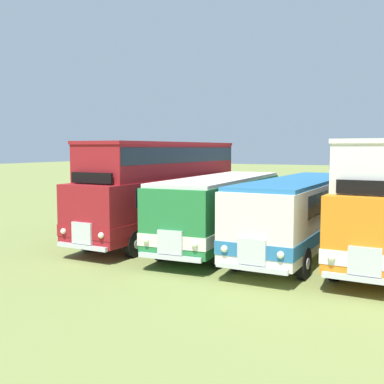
% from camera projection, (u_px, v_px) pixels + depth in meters
% --- Properties ---
extents(ground_plane, '(200.00, 200.00, 0.00)m').
position_uv_depth(ground_plane, '(341.00, 257.00, 18.28)').
color(ground_plane, olive).
extents(bus_first_in_row, '(2.91, 11.18, 4.49)m').
position_uv_depth(bus_first_in_row, '(163.00, 185.00, 22.13)').
color(bus_first_in_row, maroon).
rests_on(bus_first_in_row, ground).
extents(bus_second_in_row, '(3.05, 10.10, 2.99)m').
position_uv_depth(bus_second_in_row, '(222.00, 206.00, 20.14)').
color(bus_second_in_row, '#237538').
rests_on(bus_second_in_row, ground).
extents(bus_third_in_row, '(2.80, 11.05, 2.99)m').
position_uv_depth(bus_third_in_row, '(301.00, 209.00, 19.01)').
color(bus_third_in_row, silver).
rests_on(bus_third_in_row, ground).
extents(rope_fence_line, '(22.50, 0.08, 1.05)m').
position_uv_depth(rope_fence_line, '(374.00, 206.00, 28.95)').
color(rope_fence_line, '#8C704C').
rests_on(rope_fence_line, ground).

